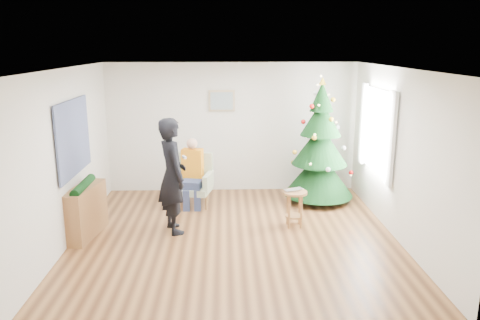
{
  "coord_description": "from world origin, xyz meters",
  "views": [
    {
      "loc": [
        -0.15,
        -6.8,
        2.93
      ],
      "look_at": [
        0.1,
        0.6,
        1.1
      ],
      "focal_mm": 35.0,
      "sensor_mm": 36.0,
      "label": 1
    }
  ],
  "objects_px": {
    "christmas_tree": "(320,147)",
    "stool": "(294,208)",
    "armchair": "(194,187)",
    "console": "(85,212)",
    "standing_man": "(172,176)"
  },
  "relations": [
    {
      "from": "stool",
      "to": "console",
      "type": "relative_size",
      "value": 0.6
    },
    {
      "from": "stool",
      "to": "armchair",
      "type": "relative_size",
      "value": 0.63
    },
    {
      "from": "christmas_tree",
      "to": "standing_man",
      "type": "xyz_separation_m",
      "value": [
        -2.62,
        -1.42,
        -0.14
      ]
    },
    {
      "from": "console",
      "to": "christmas_tree",
      "type": "bearing_deg",
      "value": 30.42
    },
    {
      "from": "standing_man",
      "to": "christmas_tree",
      "type": "bearing_deg",
      "value": -84.0
    },
    {
      "from": "armchair",
      "to": "standing_man",
      "type": "height_order",
      "value": "standing_man"
    },
    {
      "from": "stool",
      "to": "christmas_tree",
      "type": "bearing_deg",
      "value": 63.28
    },
    {
      "from": "stool",
      "to": "console",
      "type": "bearing_deg",
      "value": -175.07
    },
    {
      "from": "console",
      "to": "armchair",
      "type": "bearing_deg",
      "value": 50.42
    },
    {
      "from": "christmas_tree",
      "to": "console",
      "type": "distance_m",
      "value": 4.33
    },
    {
      "from": "christmas_tree",
      "to": "stool",
      "type": "height_order",
      "value": "christmas_tree"
    },
    {
      "from": "stool",
      "to": "console",
      "type": "xyz_separation_m",
      "value": [
        -3.32,
        -0.29,
        0.09
      ]
    },
    {
      "from": "armchair",
      "to": "console",
      "type": "distance_m",
      "value": 2.13
    },
    {
      "from": "standing_man",
      "to": "console",
      "type": "relative_size",
      "value": 1.85
    },
    {
      "from": "christmas_tree",
      "to": "console",
      "type": "relative_size",
      "value": 2.36
    }
  ]
}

